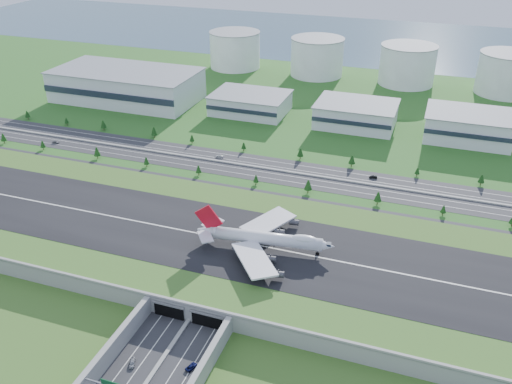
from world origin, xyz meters
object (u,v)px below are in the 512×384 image
(car_0, at_px, (132,363))
(car_4, at_px, (56,142))
(car_2, at_px, (191,367))
(car_5, at_px, (373,177))
(car_7, at_px, (220,156))
(fuel_tank_a, at_px, (235,50))
(boeing_747, at_px, (265,238))

(car_0, height_order, car_4, car_0)
(car_2, xyz_separation_m, car_5, (39.69, 177.02, 0.12))
(car_5, height_order, car_7, car_7)
(car_0, bearing_deg, car_7, 81.72)
(fuel_tank_a, distance_m, car_2, 405.06)
(fuel_tank_a, bearing_deg, boeing_747, -66.35)
(boeing_747, height_order, car_2, boeing_747)
(fuel_tank_a, xyz_separation_m, car_2, (131.97, -382.59, -16.68))
(car_2, distance_m, car_7, 184.33)
(fuel_tank_a, height_order, car_4, fuel_tank_a)
(car_5, distance_m, car_7, 101.38)
(fuel_tank_a, relative_size, boeing_747, 0.76)
(car_4, bearing_deg, boeing_747, -120.30)
(car_0, bearing_deg, car_2, -6.33)
(car_4, bearing_deg, car_5, -90.18)
(car_0, height_order, car_2, car_0)
(boeing_747, height_order, car_0, boeing_747)
(fuel_tank_a, bearing_deg, car_2, -70.97)
(car_0, xyz_separation_m, car_2, (21.41, 5.57, -0.17))
(car_2, bearing_deg, car_4, -23.46)
(car_0, bearing_deg, boeing_747, 50.58)
(car_7, bearing_deg, fuel_tank_a, -165.17)
(boeing_747, bearing_deg, car_0, -115.47)
(car_0, relative_size, car_2, 1.01)
(fuel_tank_a, relative_size, car_2, 9.98)
(car_0, relative_size, car_7, 0.89)
(car_2, xyz_separation_m, car_7, (-61.64, 173.72, 0.13))
(car_0, height_order, car_7, car_0)
(car_5, bearing_deg, car_4, -96.17)
(car_7, bearing_deg, car_5, 88.08)
(car_5, xyz_separation_m, car_7, (-101.32, -3.29, 0.01))
(boeing_747, bearing_deg, car_4, 148.07)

